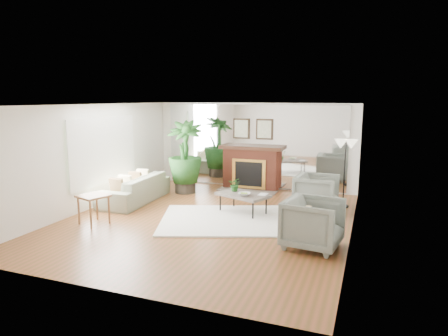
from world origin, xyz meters
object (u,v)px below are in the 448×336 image
at_px(side_table, 93,200).
at_px(armchair_front, 313,223).
at_px(armchair_back, 317,193).
at_px(floor_lamp, 346,149).
at_px(potted_ficus, 185,155).
at_px(fireplace, 251,167).
at_px(sofa, 135,189).
at_px(coffee_table, 243,195).

bearing_deg(side_table, armchair_front, 3.16).
xyz_separation_m(armchair_back, floor_lamp, (0.57, 0.58, 0.99)).
height_order(armchair_back, potted_ficus, potted_ficus).
relative_size(fireplace, armchair_back, 2.14).
bearing_deg(fireplace, floor_lamp, -22.26).
bearing_deg(armchair_back, fireplace, 54.22).
relative_size(armchair_back, potted_ficus, 0.47).
height_order(fireplace, potted_ficus, fireplace).
height_order(sofa, floor_lamp, floor_lamp).
distance_m(armchair_back, side_table, 5.04).
distance_m(coffee_table, potted_ficus, 2.68).
relative_size(potted_ficus, floor_lamp, 1.22).
height_order(potted_ficus, floor_lamp, potted_ficus).
distance_m(fireplace, armchair_front, 4.75).
relative_size(coffee_table, potted_ficus, 0.66).
bearing_deg(coffee_table, armchair_back, 27.71).
bearing_deg(fireplace, armchair_front, -59.76).
height_order(coffee_table, floor_lamp, floor_lamp).
bearing_deg(armchair_back, side_table, 124.55).
bearing_deg(fireplace, side_table, -116.28).
height_order(armchair_back, floor_lamp, floor_lamp).
relative_size(sofa, floor_lamp, 1.39).
bearing_deg(armchair_front, side_table, 100.92).
xyz_separation_m(sofa, armchair_front, (4.76, -1.67, 0.11)).
distance_m(sofa, floor_lamp, 5.35).
xyz_separation_m(fireplace, side_table, (-2.15, -4.35, -0.13)).
xyz_separation_m(armchair_back, armchair_front, (0.26, -2.41, 0.01)).
bearing_deg(coffee_table, potted_ficus, 146.70).
xyz_separation_m(side_table, potted_ficus, (0.55, 3.27, 0.56)).
relative_size(armchair_front, side_table, 1.40).
bearing_deg(armchair_front, armchair_back, 13.97).
relative_size(armchair_back, side_table, 1.37).
bearing_deg(floor_lamp, armchair_front, -95.93).
bearing_deg(fireplace, potted_ficus, -146.00).
relative_size(armchair_front, floor_lamp, 0.59).
bearing_deg(floor_lamp, sofa, -165.33).
xyz_separation_m(coffee_table, floor_lamp, (2.13, 1.40, 0.99)).
bearing_deg(armchair_front, potted_ficus, 60.64).
height_order(coffee_table, potted_ficus, potted_ficus).
relative_size(armchair_back, armchair_front, 0.98).
xyz_separation_m(coffee_table, potted_ficus, (-2.17, 1.42, 0.66)).
bearing_deg(coffee_table, sofa, 178.62).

